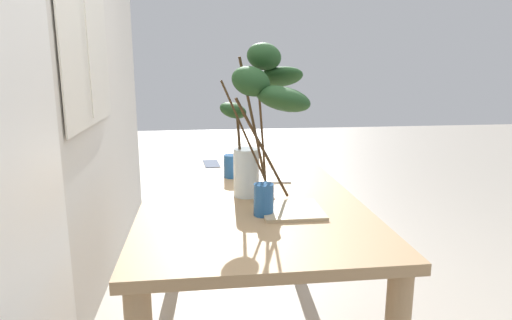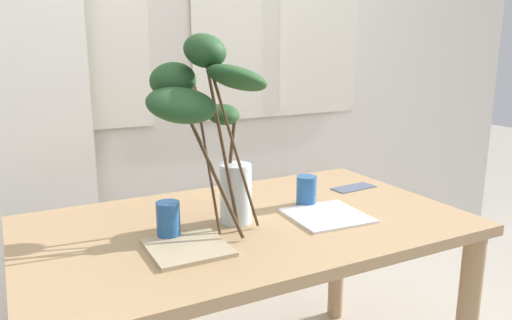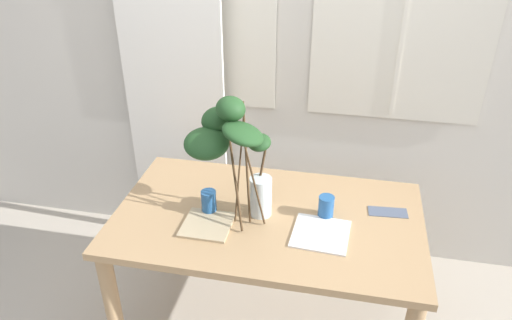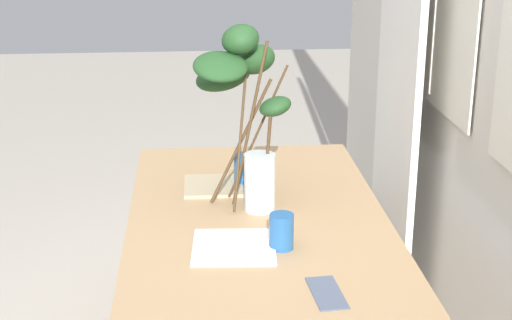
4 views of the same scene
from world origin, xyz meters
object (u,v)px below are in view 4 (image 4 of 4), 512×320
Objects in this scene: dining_table at (257,244)px; drinking_glass_blue_right at (281,231)px; plate_square_left at (215,186)px; plate_square_right at (234,247)px; drinking_glass_blue_left at (244,170)px; vase_with_branches at (241,95)px.

drinking_glass_blue_right is (0.28, 0.05, 0.18)m from dining_table.
plate_square_left is 0.55m from plate_square_right.
dining_table is 13.42× the size of drinking_glass_blue_right.
plate_square_right is at bearing 4.52° from plate_square_left.
drinking_glass_blue_left is 0.13m from plate_square_left.
plate_square_right is at bearing -19.75° from dining_table.
plate_square_left is (0.02, -0.11, -0.05)m from drinking_glass_blue_left.
vase_with_branches is (-0.16, -0.04, 0.51)m from dining_table.
vase_with_branches is 0.36m from drinking_glass_blue_left.
plate_square_right is at bearing -93.78° from drinking_glass_blue_right.
drinking_glass_blue_left reaches higher than plate_square_left.
drinking_glass_blue_left is 0.52× the size of plate_square_left.
drinking_glass_blue_right is 0.49× the size of plate_square_left.
drinking_glass_blue_left is 1.07× the size of drinking_glass_blue_right.
plate_square_right is (-0.01, -0.15, -0.05)m from drinking_glass_blue_right.
dining_table is 12.58× the size of drinking_glass_blue_left.
dining_table is 0.32m from plate_square_right.
vase_with_branches is 0.56m from drinking_glass_blue_right.
dining_table is 0.33m from plate_square_left.
drinking_glass_blue_right is at bearing 19.20° from plate_square_left.
drinking_glass_blue_left is at bearing -174.59° from dining_table.
vase_with_branches reaches higher than plate_square_left.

